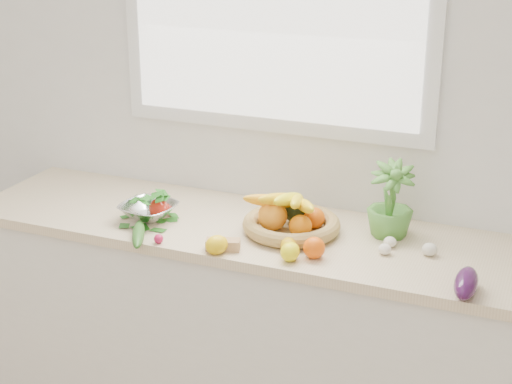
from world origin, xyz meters
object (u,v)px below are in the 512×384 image
at_px(cucumber, 138,234).
at_px(colander_with_spinach, 148,207).
at_px(potted_herb, 391,202).
at_px(fruit_basket, 291,219).
at_px(eggplant, 466,283).
at_px(apple, 159,208).

distance_m(cucumber, colander_with_spinach, 0.19).
bearing_deg(potted_herb, fruit_basket, -161.89).
bearing_deg(cucumber, colander_with_spinach, 108.22).
relative_size(eggplant, cucumber, 0.79).
bearing_deg(fruit_basket, eggplant, -20.41).
xyz_separation_m(apple, fruit_basket, (0.53, 0.06, 0.02)).
relative_size(apple, fruit_basket, 0.19).
height_order(cucumber, colander_with_spinach, colander_with_spinach).
height_order(cucumber, fruit_basket, fruit_basket).
bearing_deg(colander_with_spinach, potted_herb, 13.50).
relative_size(eggplant, potted_herb, 0.64).
distance_m(cucumber, fruit_basket, 0.57).
height_order(eggplant, potted_herb, potted_herb).
height_order(eggplant, colander_with_spinach, colander_with_spinach).
height_order(apple, colander_with_spinach, colander_with_spinach).
bearing_deg(potted_herb, cucumber, -154.83).
height_order(eggplant, cucumber, eggplant).
xyz_separation_m(fruit_basket, colander_with_spinach, (-0.55, -0.10, 0.00)).
relative_size(fruit_basket, colander_with_spinach, 1.70).
bearing_deg(colander_with_spinach, apple, 65.26).
height_order(apple, potted_herb, potted_herb).
bearing_deg(cucumber, fruit_basket, 29.72).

